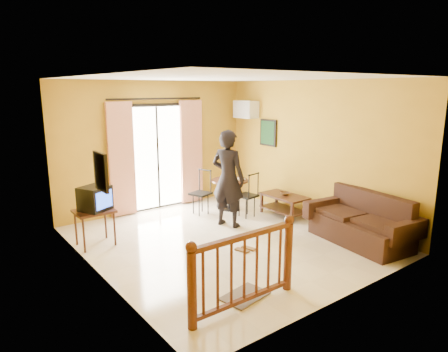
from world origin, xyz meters
TOP-DOWN VIEW (x-y plane):
  - ground at (0.00, 0.00)m, footprint 5.00×5.00m
  - room_shell at (0.00, 0.00)m, footprint 5.00×5.00m
  - balcony_door at (0.00, 2.43)m, footprint 2.25×0.14m
  - tv_table at (-1.90, 1.16)m, footprint 0.63×0.52m
  - television at (-1.87, 1.15)m, footprint 0.59×0.57m
  - picture_left at (-2.22, -0.20)m, footprint 0.05×0.42m
  - dining_table at (1.21, 1.41)m, footprint 0.81×0.81m
  - water_jug at (1.14, 1.39)m, footprint 0.15×0.15m
  - serving_tray at (1.36, 1.31)m, footprint 0.30×0.21m
  - dining_chairs at (0.84, 1.16)m, footprint 1.16×1.22m
  - air_conditioner at (2.09, 1.95)m, footprint 0.31×0.60m
  - botanical_print at (2.22, 1.30)m, footprint 0.05×0.50m
  - coffee_table at (1.85, 0.38)m, footprint 0.56×1.00m
  - bowl at (1.85, 0.36)m, footprint 0.20×0.20m
  - sofa at (1.86, -1.50)m, footprint 1.06×1.92m
  - standing_person at (0.53, 0.60)m, footprint 0.68×0.81m
  - stair_balustrade at (-1.15, -1.90)m, footprint 1.63×0.13m
  - doormat at (-0.98, -1.72)m, footprint 0.66×0.50m
  - sandals at (-0.00, -0.56)m, footprint 0.30×0.27m

SIDE VIEW (x-z plane):
  - ground at x=0.00m, z-range 0.00..0.00m
  - dining_chairs at x=0.84m, z-range -0.47..0.47m
  - doormat at x=-0.98m, z-range 0.00..0.02m
  - sandals at x=0.00m, z-range 0.00..0.03m
  - coffee_table at x=1.85m, z-range 0.08..0.52m
  - sofa at x=1.86m, z-range -0.11..0.76m
  - bowl at x=1.85m, z-range 0.44..0.50m
  - dining_table at x=1.21m, z-range 0.19..0.87m
  - tv_table at x=-1.90m, z-range 0.23..0.86m
  - stair_balustrade at x=-1.15m, z-range 0.05..1.08m
  - serving_tray at x=1.36m, z-range 0.68..0.70m
  - water_jug at x=1.14m, z-range 0.68..0.96m
  - television at x=-1.87m, z-range 0.62..1.03m
  - standing_person at x=0.53m, z-range 0.00..1.88m
  - balcony_door at x=0.00m, z-range -0.04..2.42m
  - picture_left at x=-2.22m, z-range 1.29..1.81m
  - botanical_print at x=2.22m, z-range 1.35..1.95m
  - room_shell at x=0.00m, z-range -0.80..4.20m
  - air_conditioner at x=2.09m, z-range 1.95..2.35m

